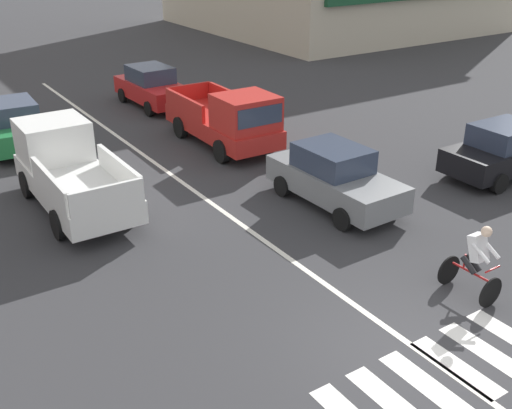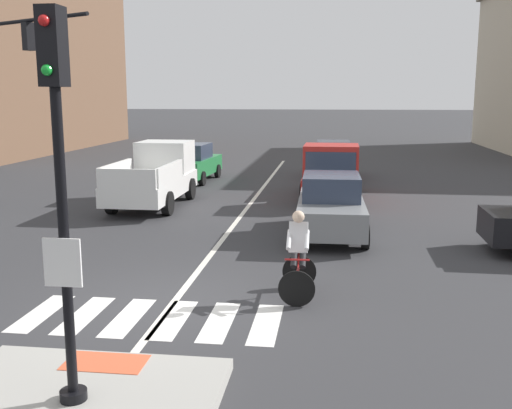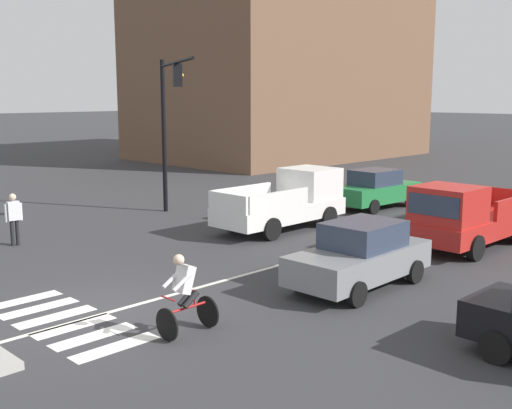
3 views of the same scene
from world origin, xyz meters
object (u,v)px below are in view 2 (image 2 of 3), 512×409
(pickup_truck_white_westbound_far, at_px, (156,176))
(signal_pole, at_px, (60,174))
(cyclist, at_px, (298,253))
(pickup_truck_red_eastbound_far, at_px, (331,173))
(car_green_westbound_distant, at_px, (192,163))
(car_grey_eastbound_mid, at_px, (331,206))
(car_red_eastbound_distant, at_px, (333,159))

(pickup_truck_white_westbound_far, bearing_deg, signal_pole, -77.35)
(signal_pole, bearing_deg, cyclist, 61.29)
(pickup_truck_white_westbound_far, distance_m, cyclist, 10.59)
(pickup_truck_red_eastbound_far, bearing_deg, cyclist, -92.93)
(car_green_westbound_distant, bearing_deg, cyclist, -69.36)
(signal_pole, relative_size, pickup_truck_white_westbound_far, 0.88)
(signal_pole, height_order, car_green_westbound_distant, signal_pole)
(car_green_westbound_distant, xyz_separation_m, pickup_truck_white_westbound_far, (0.13, -5.63, 0.17))
(signal_pole, relative_size, car_grey_eastbound_mid, 1.09)
(pickup_truck_white_westbound_far, bearing_deg, car_green_westbound_distant, 91.28)
(signal_pole, xyz_separation_m, cyclist, (2.40, 4.38, -1.98))
(signal_pole, distance_m, car_grey_eastbound_mid, 10.12)
(car_grey_eastbound_mid, distance_m, pickup_truck_red_eastbound_far, 5.53)
(pickup_truck_white_westbound_far, bearing_deg, pickup_truck_red_eastbound_far, 14.31)
(car_red_eastbound_distant, relative_size, cyclist, 2.47)
(car_red_eastbound_distant, xyz_separation_m, pickup_truck_red_eastbound_far, (-0.05, -6.28, 0.17))
(pickup_truck_red_eastbound_far, distance_m, cyclist, 10.63)
(car_red_eastbound_distant, bearing_deg, car_grey_eastbound_mid, -90.14)
(car_grey_eastbound_mid, height_order, pickup_truck_white_westbound_far, pickup_truck_white_westbound_far)
(signal_pole, relative_size, car_red_eastbound_distant, 1.08)
(signal_pole, height_order, pickup_truck_white_westbound_far, signal_pole)
(car_green_westbound_distant, bearing_deg, pickup_truck_white_westbound_far, -88.72)
(car_grey_eastbound_mid, bearing_deg, pickup_truck_white_westbound_far, 146.17)
(pickup_truck_red_eastbound_far, bearing_deg, signal_pole, -101.09)
(signal_pole, bearing_deg, pickup_truck_red_eastbound_far, 78.91)
(signal_pole, distance_m, car_red_eastbound_distant, 21.58)
(signal_pole, height_order, car_red_eastbound_distant, signal_pole)
(car_grey_eastbound_mid, bearing_deg, cyclist, -96.32)
(signal_pole, height_order, pickup_truck_red_eastbound_far, signal_pole)
(car_green_westbound_distant, distance_m, pickup_truck_white_westbound_far, 5.64)
(signal_pole, distance_m, pickup_truck_red_eastbound_far, 15.39)
(car_red_eastbound_distant, distance_m, car_green_westbound_distant, 6.51)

